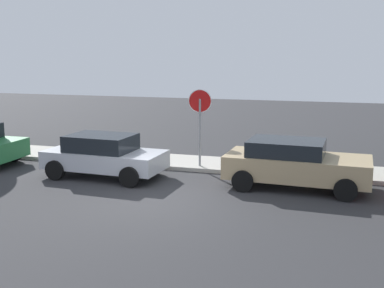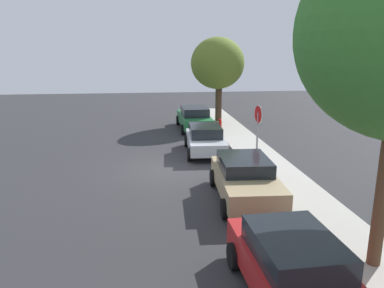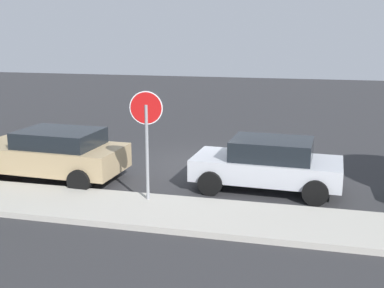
% 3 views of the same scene
% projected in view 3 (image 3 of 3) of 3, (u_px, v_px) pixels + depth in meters
% --- Properties ---
extents(ground_plane, '(60.00, 60.00, 0.00)m').
position_uv_depth(ground_plane, '(197.00, 164.00, 15.49)').
color(ground_plane, '#2D2D30').
extents(sidewalk_curb, '(32.00, 2.04, 0.14)m').
position_uv_depth(sidewalk_curb, '(152.00, 211.00, 11.21)').
color(sidewalk_curb, '#B2ADA3').
rests_on(sidewalk_curb, ground_plane).
extents(stop_sign, '(0.80, 0.12, 2.80)m').
position_uv_depth(stop_sign, '(147.00, 127.00, 11.43)').
color(stop_sign, gray).
rests_on(stop_sign, ground_plane).
extents(parked_car_silver, '(3.98, 2.11, 1.40)m').
position_uv_depth(parked_car_silver, '(268.00, 163.00, 12.81)').
color(parked_car_silver, silver).
rests_on(parked_car_silver, ground_plane).
extents(parked_car_tan, '(4.32, 2.26, 1.45)m').
position_uv_depth(parked_car_tan, '(53.00, 153.00, 13.79)').
color(parked_car_tan, tan).
rests_on(parked_car_tan, ground_plane).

